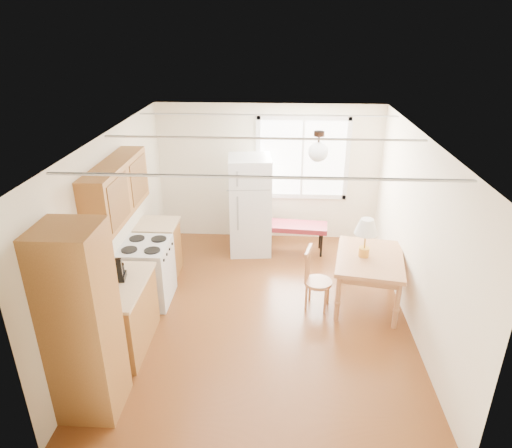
# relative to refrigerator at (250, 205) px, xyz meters

# --- Properties ---
(room_shell) EXTENTS (4.60, 5.60, 2.62)m
(room_shell) POSITION_rel_refrigerator_xyz_m (0.30, -1.88, 0.39)
(room_shell) COLOR #502710
(room_shell) RESTS_ON ground
(kitchen_run) EXTENTS (0.65, 3.40, 2.20)m
(kitchen_run) POSITION_rel_refrigerator_xyz_m (-1.42, -2.52, -0.02)
(kitchen_run) COLOR brown
(kitchen_run) RESTS_ON ground
(window_unit) EXTENTS (1.64, 0.05, 1.51)m
(window_unit) POSITION_rel_refrigerator_xyz_m (0.90, 0.59, 0.69)
(window_unit) COLOR white
(window_unit) RESTS_ON room_shell
(pendant_light) EXTENTS (0.26, 0.26, 0.40)m
(pendant_light) POSITION_rel_refrigerator_xyz_m (1.00, -1.48, 1.38)
(pendant_light) COLOR #321F16
(pendant_light) RESTS_ON room_shell
(refrigerator) EXTENTS (0.78, 0.78, 1.72)m
(refrigerator) POSITION_rel_refrigerator_xyz_m (0.00, 0.00, 0.00)
(refrigerator) COLOR silver
(refrigerator) RESTS_ON ground
(bench) EXTENTS (1.20, 0.53, 0.54)m
(bench) POSITION_rel_refrigerator_xyz_m (0.76, -0.03, -0.38)
(bench) COLOR maroon
(bench) RESTS_ON ground
(dining_table) EXTENTS (1.10, 1.35, 0.76)m
(dining_table) POSITION_rel_refrigerator_xyz_m (1.80, -1.59, -0.21)
(dining_table) COLOR #9C633C
(dining_table) RESTS_ON ground
(chair) EXTENTS (0.43, 0.42, 0.90)m
(chair) POSITION_rel_refrigerator_xyz_m (1.00, -1.72, -0.35)
(chair) COLOR #9C633C
(chair) RESTS_ON ground
(table_lamp) EXTENTS (0.33, 0.33, 0.56)m
(table_lamp) POSITION_rel_refrigerator_xyz_m (1.71, -1.57, 0.31)
(table_lamp) COLOR gold
(table_lamp) RESTS_ON dining_table
(coffee_maker) EXTENTS (0.19, 0.23, 0.32)m
(coffee_maker) POSITION_rel_refrigerator_xyz_m (-1.42, -2.64, 0.16)
(coffee_maker) COLOR black
(coffee_maker) RESTS_ON kitchen_run
(kettle) EXTENTS (0.13, 0.13, 0.25)m
(kettle) POSITION_rel_refrigerator_xyz_m (-1.50, -2.59, 0.14)
(kettle) COLOR red
(kettle) RESTS_ON kitchen_run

